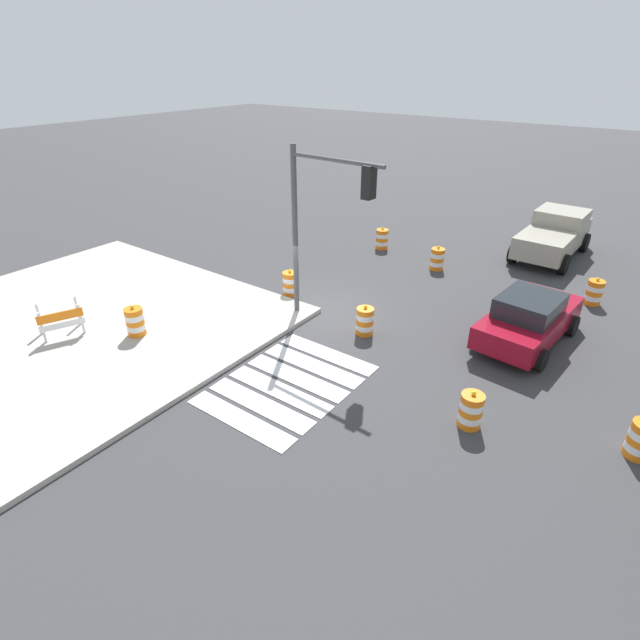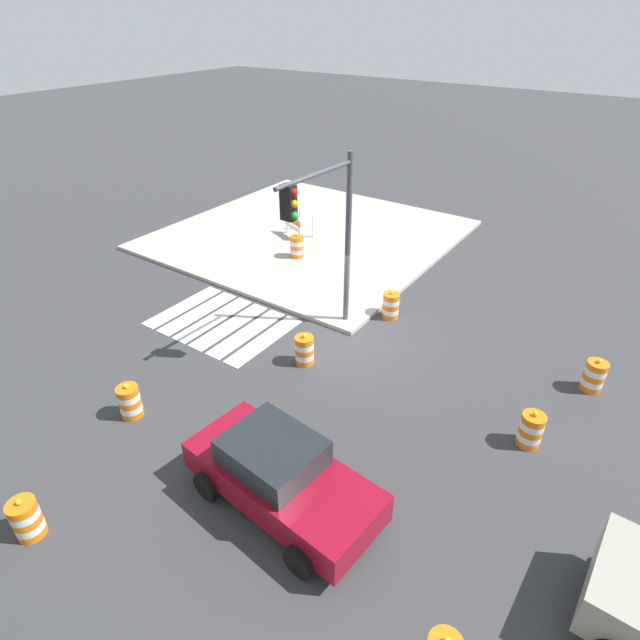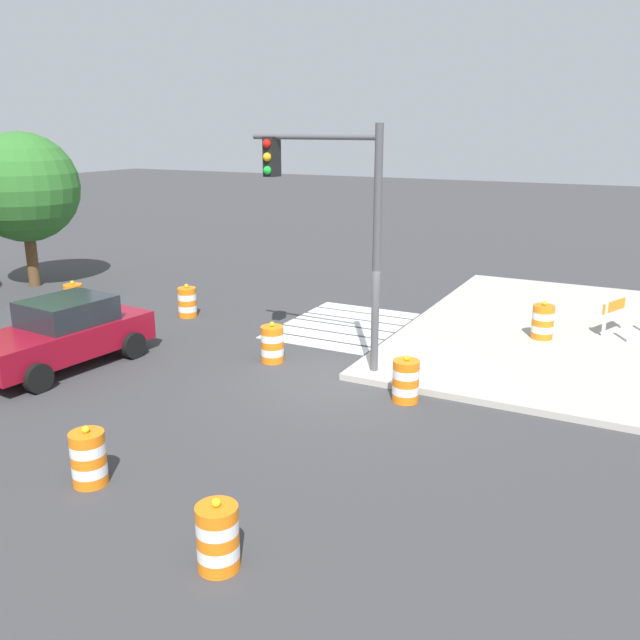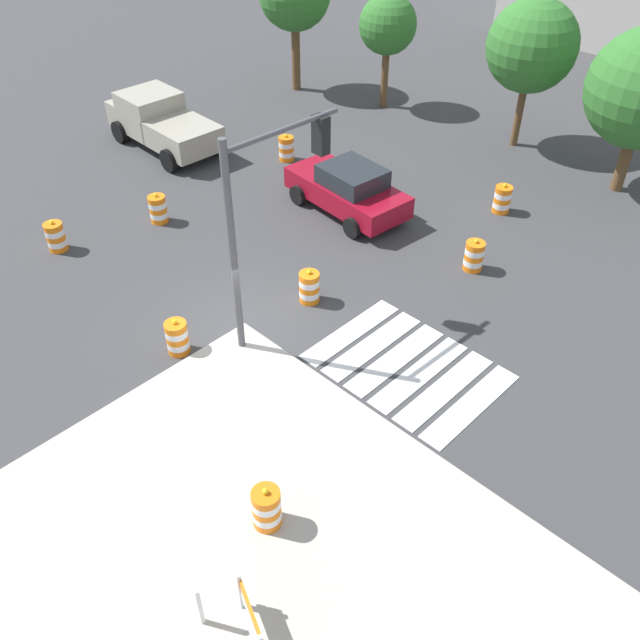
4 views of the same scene
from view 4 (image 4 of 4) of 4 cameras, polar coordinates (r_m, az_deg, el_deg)
The scene contains 16 objects.
ground_plane at distance 17.88m, azimuth -6.34°, elevation -0.61°, with size 120.00×120.00×0.00m, color #38383A.
crosswalk_stripes at distance 16.77m, azimuth 7.35°, elevation -3.91°, with size 4.35×3.20×0.02m.
sports_car at distance 22.33m, azimuth 2.37°, elevation 10.98°, with size 4.46×2.46×1.63m.
pickup_truck at distance 27.46m, azimuth -13.34°, elevation 15.99°, with size 5.22×2.49×1.92m.
traffic_barrel_near_corner at distance 20.14m, azimuth 12.84°, elevation 5.29°, with size 0.56×0.56×1.02m.
traffic_barrel_crosswalk_end at distance 17.14m, azimuth -11.93°, elevation -1.45°, with size 0.56×0.56×1.02m.
traffic_barrel_median_near at distance 22.51m, azimuth -13.48°, elevation 9.08°, with size 0.56×0.56×1.02m.
traffic_barrel_median_far at distance 23.24m, azimuth 15.10°, elevation 9.80°, with size 0.56×0.56×1.02m.
traffic_barrel_far_curb at distance 25.86m, azimuth -2.85°, elevation 14.24°, with size 0.56×0.56×1.02m.
traffic_barrel_lane_center at distance 18.41m, azimuth -0.91°, elevation 2.79°, with size 0.56×0.56×1.02m.
traffic_barrel_opposite_curb at distance 21.99m, azimuth -21.36°, elevation 6.55°, with size 0.56×0.56×1.02m.
traffic_barrel_on_sidewalk at distance 13.26m, azimuth -4.52°, elevation -15.49°, with size 0.56×0.56×1.02m.
construction_barricade at distance 12.04m, azimuth -6.57°, elevation -23.91°, with size 1.44×1.19×1.00m.
traffic_light_pole at distance 15.54m, azimuth -4.30°, elevation 10.35°, with size 0.48×3.29×5.50m.
street_tree_streetside_mid at distance 29.81m, azimuth 5.73°, elevation 23.46°, with size 2.34×2.34×4.54m.
street_tree_corner_lot at distance 26.96m, azimuth 17.43°, elevation 21.13°, with size 3.25×3.25×5.35m.
Camera 4 is at (10.93, -8.35, 11.43)m, focal length 38.00 mm.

